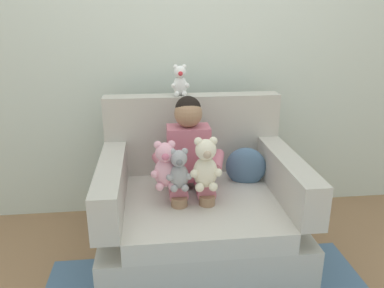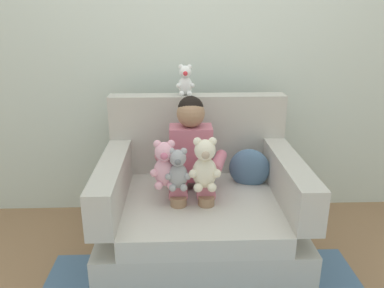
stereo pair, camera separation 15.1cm
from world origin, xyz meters
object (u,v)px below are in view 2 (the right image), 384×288
Objects in this scene: seated_child at (191,159)px; throw_pillow at (249,168)px; armchair at (200,209)px; plush_white_on_backrest at (185,81)px; plush_pink at (165,165)px; plush_cream at (205,165)px; plush_grey at (178,170)px.

seated_child is 3.17× the size of throw_pillow.
plush_white_on_backrest reaches higher than armchair.
plush_pink is 0.61m from throw_pillow.
armchair reaches higher than throw_pillow.
plush_pink is at bearing -105.10° from plush_white_on_backrest.
plush_white_on_backrest is at bearing 102.55° from armchair.
armchair is 3.87× the size of plush_cream.
plush_pink is (-0.21, -0.13, 0.35)m from armchair.
plush_grey is at bearing -129.75° from armchair.
plush_grey is 0.56m from throw_pillow.
armchair is at bearing -157.31° from throw_pillow.
armchair is 5.78× the size of plush_white_on_backrest.
throw_pillow is (0.40, -0.22, -0.53)m from plush_white_on_backrest.
plush_grey is at bearing -96.38° from plush_white_on_backrest.
seated_child reaches higher than throw_pillow.
plush_cream is 1.16× the size of throw_pillow.
plush_cream is 0.65m from plush_white_on_backrest.
plush_pink is at bearing 151.87° from plush_grey.
plush_grey is at bearing -104.99° from seated_child.
armchair is 0.40m from plush_grey.
plush_pink is (-0.22, 0.03, -0.01)m from plush_cream.
plush_white_on_backrest is 0.78× the size of throw_pillow.
seated_child is at bearing -165.31° from throw_pillow.
plush_grey reaches higher than throw_pillow.
armchair is at bearing -77.91° from plush_white_on_backrest.
throw_pillow is at bearing 45.74° from plush_cream.
seated_child is 4.08× the size of plush_white_on_backrest.
plush_white_on_backrest is (-0.09, 0.52, 0.38)m from plush_cream.
plush_grey is at bearing -147.08° from throw_pillow.
plush_grey is at bearing -179.20° from plush_cream.
seated_child is at bearing 110.50° from plush_cream.
plush_cream is 1.09× the size of plush_pink.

